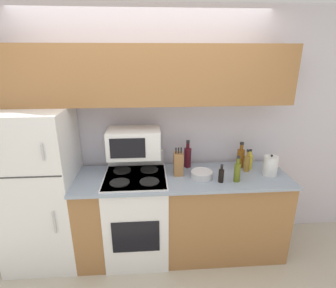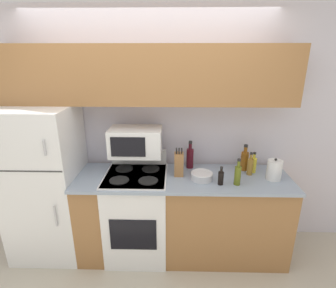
{
  "view_description": "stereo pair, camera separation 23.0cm",
  "coord_description": "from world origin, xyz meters",
  "px_view_note": "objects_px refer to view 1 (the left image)",
  "views": [
    {
      "loc": [
        0.04,
        -2.08,
        2.09
      ],
      "look_at": [
        0.21,
        0.27,
        1.27
      ],
      "focal_mm": 28.0,
      "sensor_mm": 36.0,
      "label": 1
    },
    {
      "loc": [
        0.27,
        -2.09,
        2.09
      ],
      "look_at": [
        0.21,
        0.27,
        1.27
      ],
      "focal_mm": 28.0,
      "sensor_mm": 36.0,
      "label": 2
    }
  ],
  "objects_px": {
    "bottle_soy_sauce": "(221,175)",
    "bottle_wine_red": "(188,157)",
    "kettle": "(270,166)",
    "bottle_vinegar": "(247,163)",
    "refrigerator": "(40,189)",
    "bowl": "(202,174)",
    "knife_block": "(178,164)",
    "bottle_olive_oil": "(237,172)",
    "bottle_cooking_spray": "(249,161)",
    "bottle_whiskey": "(241,157)",
    "stove": "(137,215)",
    "microwave": "(134,143)"
  },
  "relations": [
    {
      "from": "bottle_soy_sauce",
      "to": "bottle_wine_red",
      "type": "distance_m",
      "value": 0.47
    },
    {
      "from": "kettle",
      "to": "bottle_vinegar",
      "type": "bearing_deg",
      "value": 154.55
    },
    {
      "from": "bottle_wine_red",
      "to": "kettle",
      "type": "height_order",
      "value": "bottle_wine_red"
    },
    {
      "from": "refrigerator",
      "to": "kettle",
      "type": "bearing_deg",
      "value": -1.66
    },
    {
      "from": "bottle_wine_red",
      "to": "bowl",
      "type": "bearing_deg",
      "value": -70.34
    },
    {
      "from": "kettle",
      "to": "bottle_wine_red",
      "type": "bearing_deg",
      "value": 162.24
    },
    {
      "from": "knife_block",
      "to": "bottle_olive_oil",
      "type": "relative_size",
      "value": 1.13
    },
    {
      "from": "knife_block",
      "to": "bottle_cooking_spray",
      "type": "relative_size",
      "value": 1.34
    },
    {
      "from": "refrigerator",
      "to": "kettle",
      "type": "xyz_separation_m",
      "value": [
        2.31,
        -0.07,
        0.21
      ]
    },
    {
      "from": "bottle_olive_oil",
      "to": "bottle_whiskey",
      "type": "xyz_separation_m",
      "value": [
        0.15,
        0.33,
        0.01
      ]
    },
    {
      "from": "bottle_olive_oil",
      "to": "bottle_soy_sauce",
      "type": "relative_size",
      "value": 1.44
    },
    {
      "from": "refrigerator",
      "to": "bottle_wine_red",
      "type": "bearing_deg",
      "value": 7.22
    },
    {
      "from": "bowl",
      "to": "bottle_olive_oil",
      "type": "relative_size",
      "value": 0.83
    },
    {
      "from": "refrigerator",
      "to": "bottle_cooking_spray",
      "type": "distance_m",
      "value": 2.17
    },
    {
      "from": "stove",
      "to": "bottle_cooking_spray",
      "type": "relative_size",
      "value": 4.98
    },
    {
      "from": "microwave",
      "to": "bottle_cooking_spray",
      "type": "height_order",
      "value": "microwave"
    },
    {
      "from": "stove",
      "to": "bottle_wine_red",
      "type": "height_order",
      "value": "bottle_wine_red"
    },
    {
      "from": "bottle_vinegar",
      "to": "bottle_wine_red",
      "type": "height_order",
      "value": "bottle_wine_red"
    },
    {
      "from": "stove",
      "to": "bottle_wine_red",
      "type": "relative_size",
      "value": 3.65
    },
    {
      "from": "knife_block",
      "to": "bottle_whiskey",
      "type": "xyz_separation_m",
      "value": [
        0.69,
        0.14,
        -0.01
      ]
    },
    {
      "from": "bottle_soy_sauce",
      "to": "refrigerator",
      "type": "bearing_deg",
      "value": 173.96
    },
    {
      "from": "bottle_soy_sauce",
      "to": "bottle_cooking_spray",
      "type": "xyz_separation_m",
      "value": [
        0.38,
        0.28,
        0.02
      ]
    },
    {
      "from": "bottle_cooking_spray",
      "to": "bowl",
      "type": "bearing_deg",
      "value": -161.5
    },
    {
      "from": "bottle_vinegar",
      "to": "bottle_cooking_spray",
      "type": "relative_size",
      "value": 1.09
    },
    {
      "from": "kettle",
      "to": "bottle_soy_sauce",
      "type": "bearing_deg",
      "value": -167.28
    },
    {
      "from": "bottle_olive_oil",
      "to": "kettle",
      "type": "xyz_separation_m",
      "value": [
        0.38,
        0.12,
        -0.0
      ]
    },
    {
      "from": "stove",
      "to": "bowl",
      "type": "bearing_deg",
      "value": -5.68
    },
    {
      "from": "bottle_vinegar",
      "to": "bottle_cooking_spray",
      "type": "height_order",
      "value": "bottle_vinegar"
    },
    {
      "from": "bottle_olive_oil",
      "to": "bottle_soy_sauce",
      "type": "bearing_deg",
      "value": -179.26
    },
    {
      "from": "knife_block",
      "to": "bottle_whiskey",
      "type": "bearing_deg",
      "value": 11.7
    },
    {
      "from": "stove",
      "to": "bottle_whiskey",
      "type": "relative_size",
      "value": 3.91
    },
    {
      "from": "bowl",
      "to": "stove",
      "type": "bearing_deg",
      "value": 174.32
    },
    {
      "from": "bottle_vinegar",
      "to": "kettle",
      "type": "distance_m",
      "value": 0.23
    },
    {
      "from": "microwave",
      "to": "bottle_wine_red",
      "type": "bearing_deg",
      "value": 8.86
    },
    {
      "from": "bottle_whiskey",
      "to": "bottle_wine_red",
      "type": "xyz_separation_m",
      "value": [
        -0.57,
        0.04,
        0.01
      ]
    },
    {
      "from": "knife_block",
      "to": "kettle",
      "type": "bearing_deg",
      "value": -4.41
    },
    {
      "from": "bottle_olive_oil",
      "to": "refrigerator",
      "type": "bearing_deg",
      "value": 174.5
    },
    {
      "from": "bottle_whiskey",
      "to": "kettle",
      "type": "height_order",
      "value": "bottle_whiskey"
    },
    {
      "from": "bottle_whiskey",
      "to": "bottle_wine_red",
      "type": "relative_size",
      "value": 0.93
    },
    {
      "from": "bottle_wine_red",
      "to": "bottle_olive_oil",
      "type": "bearing_deg",
      "value": -41.61
    },
    {
      "from": "refrigerator",
      "to": "microwave",
      "type": "xyz_separation_m",
      "value": [
        0.95,
        0.1,
        0.43
      ]
    },
    {
      "from": "bottle_whiskey",
      "to": "bottle_cooking_spray",
      "type": "relative_size",
      "value": 1.27
    },
    {
      "from": "kettle",
      "to": "microwave",
      "type": "bearing_deg",
      "value": 172.89
    },
    {
      "from": "knife_block",
      "to": "bottle_cooking_spray",
      "type": "xyz_separation_m",
      "value": [
        0.77,
        0.08,
        -0.03
      ]
    },
    {
      "from": "bottle_whiskey",
      "to": "bottle_cooking_spray",
      "type": "height_order",
      "value": "bottle_whiskey"
    },
    {
      "from": "bowl",
      "to": "bottle_olive_oil",
      "type": "xyz_separation_m",
      "value": [
        0.32,
        -0.09,
        0.06
      ]
    },
    {
      "from": "knife_block",
      "to": "bottle_soy_sauce",
      "type": "height_order",
      "value": "knife_block"
    },
    {
      "from": "bottle_soy_sauce",
      "to": "bottle_wine_red",
      "type": "bearing_deg",
      "value": 125.44
    },
    {
      "from": "refrigerator",
      "to": "bottle_cooking_spray",
      "type": "height_order",
      "value": "refrigerator"
    },
    {
      "from": "stove",
      "to": "bottle_olive_oil",
      "type": "height_order",
      "value": "bottle_olive_oil"
    }
  ]
}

